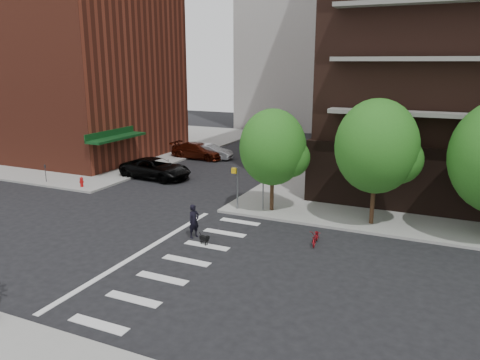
# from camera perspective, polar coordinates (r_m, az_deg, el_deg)

# --- Properties ---
(ground) EXTENTS (120.00, 120.00, 0.00)m
(ground) POSITION_cam_1_polar(r_m,az_deg,el_deg) (23.81, -12.82, -8.35)
(ground) COLOR black
(ground) RESTS_ON ground
(sidewalk_nw) EXTENTS (31.00, 33.00, 0.15)m
(sidewalk_nw) POSITION_cam_1_polar(r_m,az_deg,el_deg) (56.57, -18.31, 4.44)
(sidewalk_nw) COLOR gray
(sidewalk_nw) RESTS_ON ground
(crosswalk) EXTENTS (3.85, 13.00, 0.01)m
(crosswalk) POSITION_cam_1_polar(r_m,az_deg,el_deg) (22.61, -8.29, -9.36)
(crosswalk) COLOR silver
(crosswalk) RESTS_ON ground
(midrise_nw) EXTENTS (21.40, 15.50, 20.00)m
(midrise_nw) POSITION_cam_1_polar(r_m,az_deg,el_deg) (50.19, -21.41, 14.61)
(midrise_nw) COLOR maroon
(midrise_nw) RESTS_ON sidewalk_nw
(tree_a) EXTENTS (4.00, 4.00, 5.90)m
(tree_a) POSITION_cam_1_polar(r_m,az_deg,el_deg) (27.99, 4.01, 4.00)
(tree_a) COLOR #301E11
(tree_a) RESTS_ON sidewalk_ne
(tree_b) EXTENTS (4.50, 4.50, 6.65)m
(tree_b) POSITION_cam_1_polar(r_m,az_deg,el_deg) (26.43, 16.31, 3.96)
(tree_b) COLOR #301E11
(tree_b) RESTS_ON sidewalk_ne
(pedestrian_signal) EXTENTS (2.18, 0.67, 2.60)m
(pedestrian_signal) POSITION_cam_1_polar(r_m,az_deg,el_deg) (28.56, 0.36, -0.25)
(pedestrian_signal) COLOR slate
(pedestrian_signal) RESTS_ON sidewalk_ne
(fire_hydrant) EXTENTS (0.24, 0.24, 0.73)m
(fire_hydrant) POSITION_cam_1_polar(r_m,az_deg,el_deg) (35.85, -18.75, -0.16)
(fire_hydrant) COLOR #A50C0C
(fire_hydrant) RESTS_ON sidewalk_nw
(parking_meter) EXTENTS (0.10, 0.08, 1.32)m
(parking_meter) POSITION_cam_1_polar(r_m,az_deg,el_deg) (38.21, -22.64, 0.97)
(parking_meter) COLOR black
(parking_meter) RESTS_ON sidewalk_nw
(parked_car_black) EXTENTS (3.09, 5.98, 1.61)m
(parked_car_black) POSITION_cam_1_polar(r_m,az_deg,el_deg) (37.51, -10.23, 1.39)
(parked_car_black) COLOR black
(parked_car_black) RESTS_ON ground
(parked_car_maroon) EXTENTS (2.21, 5.30, 1.53)m
(parked_car_maroon) POSITION_cam_1_polar(r_m,az_deg,el_deg) (44.73, -5.14, 3.57)
(parked_car_maroon) COLOR #451409
(parked_car_maroon) RESTS_ON ground
(parked_car_silver) EXTENTS (1.76, 4.30, 1.39)m
(parked_car_silver) POSITION_cam_1_polar(r_m,az_deg,el_deg) (44.48, -3.63, 3.44)
(parked_car_silver) COLOR #9FA2A5
(parked_car_silver) RESTS_ON ground
(scooter) EXTENTS (0.72, 1.58, 0.80)m
(scooter) POSITION_cam_1_polar(r_m,az_deg,el_deg) (24.12, 9.22, -6.85)
(scooter) COLOR maroon
(scooter) RESTS_ON ground
(dog_walker) EXTENTS (0.77, 0.64, 1.80)m
(dog_walker) POSITION_cam_1_polar(r_m,az_deg,el_deg) (24.67, -5.63, -5.01)
(dog_walker) COLOR black
(dog_walker) RESTS_ON ground
(dog) EXTENTS (0.64, 0.38, 0.54)m
(dog) POSITION_cam_1_polar(r_m,az_deg,el_deg) (23.83, -4.35, -7.12)
(dog) COLOR black
(dog) RESTS_ON ground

